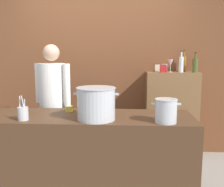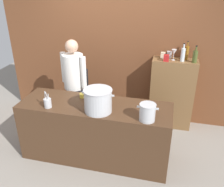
% 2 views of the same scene
% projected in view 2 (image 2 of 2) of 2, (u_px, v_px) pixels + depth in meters
% --- Properties ---
extents(ground_plane, '(8.00, 8.00, 0.00)m').
position_uv_depth(ground_plane, '(96.00, 155.00, 3.86)').
color(ground_plane, gray).
extents(brick_back_panel, '(4.40, 0.10, 3.00)m').
position_uv_depth(brick_back_panel, '(117.00, 40.00, 4.43)').
color(brick_back_panel, brown).
rests_on(brick_back_panel, ground_plane).
extents(prep_counter, '(2.19, 0.70, 0.90)m').
position_uv_depth(prep_counter, '(96.00, 131.00, 3.66)').
color(prep_counter, '#472D1C').
rests_on(prep_counter, ground_plane).
extents(bar_cabinet, '(0.76, 0.32, 1.28)m').
position_uv_depth(bar_cabinet, '(172.00, 94.00, 4.39)').
color(bar_cabinet, brown).
rests_on(bar_cabinet, ground_plane).
extents(chef, '(0.50, 0.40, 1.66)m').
position_uv_depth(chef, '(74.00, 81.00, 4.11)').
color(chef, black).
rests_on(chef, ground_plane).
extents(stockpot_large, '(0.44, 0.39, 0.32)m').
position_uv_depth(stockpot_large, '(98.00, 100.00, 3.24)').
color(stockpot_large, '#B7BABF').
rests_on(stockpot_large, prep_counter).
extents(stockpot_small, '(0.27, 0.21, 0.23)m').
position_uv_depth(stockpot_small, '(147.00, 112.00, 3.05)').
color(stockpot_small, '#B7BABF').
rests_on(stockpot_small, prep_counter).
extents(utensil_crock, '(0.10, 0.10, 0.25)m').
position_uv_depth(utensil_crock, '(48.00, 103.00, 3.38)').
color(utensil_crock, '#B7BABF').
rests_on(utensil_crock, prep_counter).
extents(butter_jar, '(0.09, 0.09, 0.06)m').
position_uv_depth(butter_jar, '(83.00, 96.00, 3.67)').
color(butter_jar, yellow).
rests_on(butter_jar, prep_counter).
extents(wine_bottle_clear, '(0.07, 0.07, 0.30)m').
position_uv_depth(wine_bottle_clear, '(183.00, 54.00, 3.99)').
color(wine_bottle_clear, silver).
rests_on(wine_bottle_clear, bar_cabinet).
extents(wine_bottle_olive, '(0.08, 0.08, 0.28)m').
position_uv_depth(wine_bottle_olive, '(195.00, 56.00, 3.94)').
color(wine_bottle_olive, '#475123').
rests_on(wine_bottle_olive, bar_cabinet).
extents(wine_bottle_amber, '(0.06, 0.06, 0.31)m').
position_uv_depth(wine_bottle_amber, '(187.00, 53.00, 4.08)').
color(wine_bottle_amber, '#8C5919').
rests_on(wine_bottle_amber, bar_cabinet).
extents(wine_glass_short, '(0.08, 0.08, 0.18)m').
position_uv_depth(wine_glass_short, '(174.00, 52.00, 4.04)').
color(wine_glass_short, silver).
rests_on(wine_glass_short, bar_cabinet).
extents(spice_tin_silver, '(0.08, 0.08, 0.11)m').
position_uv_depth(spice_tin_silver, '(169.00, 55.00, 4.19)').
color(spice_tin_silver, '#B2B2B7').
rests_on(spice_tin_silver, bar_cabinet).
extents(spice_tin_cream, '(0.08, 0.08, 0.10)m').
position_uv_depth(spice_tin_cream, '(163.00, 55.00, 4.17)').
color(spice_tin_cream, beige).
rests_on(spice_tin_cream, bar_cabinet).
extents(spice_tin_red, '(0.09, 0.09, 0.10)m').
position_uv_depth(spice_tin_red, '(166.00, 58.00, 4.03)').
color(spice_tin_red, red).
rests_on(spice_tin_red, bar_cabinet).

